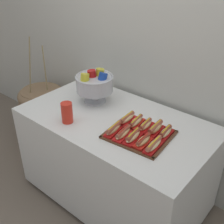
# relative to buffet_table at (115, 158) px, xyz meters

# --- Properties ---
(ground_plane) EXTENTS (10.00, 10.00, 0.00)m
(ground_plane) POSITION_rel_buffet_table_xyz_m (0.00, 0.00, -0.41)
(ground_plane) COLOR #7A6B5B
(back_wall) EXTENTS (6.00, 0.10, 2.60)m
(back_wall) POSITION_rel_buffet_table_xyz_m (0.00, 0.49, 0.89)
(back_wall) COLOR beige
(back_wall) RESTS_ON ground_plane
(buffet_table) EXTENTS (1.43, 0.81, 0.77)m
(buffet_table) POSITION_rel_buffet_table_xyz_m (0.00, 0.00, 0.00)
(buffet_table) COLOR white
(buffet_table) RESTS_ON ground_plane
(floor_vase) EXTENTS (0.58, 0.58, 1.15)m
(floor_vase) POSITION_rel_buffet_table_xyz_m (-1.12, 0.16, -0.12)
(floor_vase) COLOR #896B4C
(floor_vase) RESTS_ON ground_plane
(serving_tray) EXTENTS (0.44, 0.40, 0.01)m
(serving_tray) POSITION_rel_buffet_table_xyz_m (0.26, -0.06, 0.37)
(serving_tray) COLOR #56331E
(serving_tray) RESTS_ON buffet_table
(hot_dog_0) EXTENTS (0.08, 0.18, 0.06)m
(hot_dog_0) POSITION_rel_buffet_table_xyz_m (0.11, -0.16, 0.40)
(hot_dog_0) COLOR red
(hot_dog_0) RESTS_ON serving_tray
(hot_dog_1) EXTENTS (0.09, 0.19, 0.06)m
(hot_dog_1) POSITION_rel_buffet_table_xyz_m (0.19, -0.15, 0.40)
(hot_dog_1) COLOR red
(hot_dog_1) RESTS_ON serving_tray
(hot_dog_2) EXTENTS (0.09, 0.18, 0.07)m
(hot_dog_2) POSITION_rel_buffet_table_xyz_m (0.26, -0.14, 0.40)
(hot_dog_2) COLOR #B21414
(hot_dog_2) RESTS_ON serving_tray
(hot_dog_3) EXTENTS (0.07, 0.16, 0.06)m
(hot_dog_3) POSITION_rel_buffet_table_xyz_m (0.34, -0.13, 0.40)
(hot_dog_3) COLOR red
(hot_dog_3) RESTS_ON serving_tray
(hot_dog_4) EXTENTS (0.08, 0.19, 0.06)m
(hot_dog_4) POSITION_rel_buffet_table_xyz_m (0.41, -0.13, 0.40)
(hot_dog_4) COLOR #B21414
(hot_dog_4) RESTS_ON serving_tray
(hot_dog_5) EXTENTS (0.08, 0.18, 0.06)m
(hot_dog_5) POSITION_rel_buffet_table_xyz_m (0.10, 0.01, 0.40)
(hot_dog_5) COLOR #B21414
(hot_dog_5) RESTS_ON serving_tray
(hot_dog_6) EXTENTS (0.09, 0.18, 0.06)m
(hot_dog_6) POSITION_rel_buffet_table_xyz_m (0.17, 0.02, 0.40)
(hot_dog_6) COLOR red
(hot_dog_6) RESTS_ON serving_tray
(hot_dog_7) EXTENTS (0.09, 0.17, 0.06)m
(hot_dog_7) POSITION_rel_buffet_table_xyz_m (0.25, 0.02, 0.40)
(hot_dog_7) COLOR #B21414
(hot_dog_7) RESTS_ON serving_tray
(hot_dog_8) EXTENTS (0.08, 0.17, 0.07)m
(hot_dog_8) POSITION_rel_buffet_table_xyz_m (0.32, 0.03, 0.41)
(hot_dog_8) COLOR #B21414
(hot_dog_8) RESTS_ON serving_tray
(hot_dog_9) EXTENTS (0.08, 0.16, 0.06)m
(hot_dog_9) POSITION_rel_buffet_table_xyz_m (0.40, 0.04, 0.40)
(hot_dog_9) COLOR #B21414
(hot_dog_9) RESTS_ON serving_tray
(punch_bowl) EXTENTS (0.30, 0.30, 0.28)m
(punch_bowl) POSITION_rel_buffet_table_xyz_m (-0.29, 0.10, 0.53)
(punch_bowl) COLOR silver
(punch_bowl) RESTS_ON buffet_table
(cup_stack) EXTENTS (0.08, 0.08, 0.15)m
(cup_stack) POSITION_rel_buffet_table_xyz_m (-0.24, -0.25, 0.44)
(cup_stack) COLOR red
(cup_stack) RESTS_ON buffet_table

